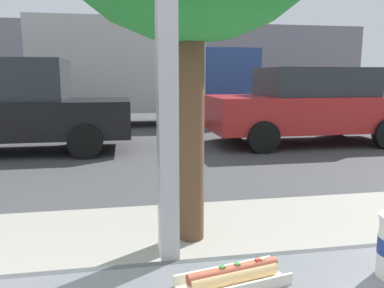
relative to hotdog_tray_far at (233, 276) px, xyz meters
The scene contains 7 objects.
ground_plane 8.17m from the hotdog_tray_far, 90.92° to the left, with size 60.00×60.00×0.00m, color #424244.
sidewalk_strip 1.96m from the hotdog_tray_far, 94.37° to the left, with size 16.00×2.80×0.14m, color #9E998E.
building_facade_far 21.08m from the hotdog_tray_far, 90.35° to the left, with size 28.00×1.20×4.41m, color gray.
hotdog_tray_far is the anchor object (origin of this frame).
parked_car_black 7.58m from the hotdog_tray_far, 108.29° to the left, with size 4.39×1.89×1.83m.
parked_car_red 8.16m from the hotdog_tray_far, 61.84° to the left, with size 4.41×2.07×1.69m.
box_truck 11.47m from the hotdog_tray_far, 88.38° to the left, with size 6.77×2.44×3.17m.
Camera 1 is at (-0.11, -0.90, 1.49)m, focal length 35.69 mm.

